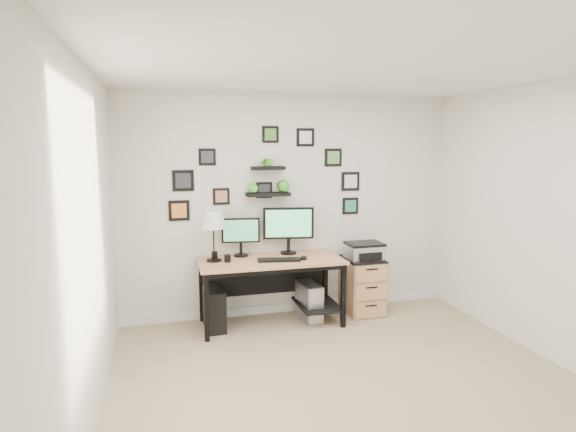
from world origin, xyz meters
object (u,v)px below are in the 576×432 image
object	(u,v)px
mug	(228,258)
table_lamp	(213,221)
pc_tower_black	(214,309)
file_cabinet	(362,285)
printer	(365,251)
desk	(273,269)
pc_tower_grey	(309,301)
monitor_right	(288,226)
monitor_left	(241,234)

from	to	relation	value
mug	table_lamp	bearing A→B (deg)	146.73
pc_tower_black	file_cabinet	distance (m)	1.79
printer	desk	bearing A→B (deg)	-178.16
pc_tower_grey	printer	bearing A→B (deg)	3.30
table_lamp	pc_tower_grey	size ratio (longest dim) A/B	1.24
mug	printer	xyz separation A→B (m)	(1.64, 0.07, -0.02)
table_lamp	pc_tower_black	xyz separation A→B (m)	(-0.02, -0.06, -0.97)
monitor_right	file_cabinet	world-z (taller)	monitor_right
monitor_left	file_cabinet	bearing A→B (deg)	-5.76
desk	mug	size ratio (longest dim) A/B	19.66
mug	pc_tower_black	distance (m)	0.59
monitor_right	mug	bearing A→B (deg)	-164.04
mug	pc_tower_black	world-z (taller)	mug
monitor_left	mug	bearing A→B (deg)	-128.64
desk	monitor_left	size ratio (longest dim) A/B	3.62
mug	file_cabinet	distance (m)	1.70
desk	file_cabinet	world-z (taller)	desk
monitor_right	table_lamp	distance (m)	0.90
pc_tower_grey	file_cabinet	world-z (taller)	file_cabinet
pc_tower_black	pc_tower_grey	world-z (taller)	pc_tower_black
monitor_right	monitor_left	bearing A→B (deg)	177.75
table_lamp	mug	bearing A→B (deg)	-33.27
monitor_right	mug	xyz separation A→B (m)	(-0.74, -0.21, -0.28)
monitor_right	file_cabinet	distance (m)	1.16
desk	monitor_right	bearing A→B (deg)	39.01
table_lamp	file_cabinet	size ratio (longest dim) A/B	0.83
monitor_right	pc_tower_black	xyz separation A→B (m)	(-0.90, -0.18, -0.85)
monitor_left	printer	world-z (taller)	monitor_left
monitor_left	mug	world-z (taller)	monitor_left
pc_tower_black	file_cabinet	xyz separation A→B (m)	(1.79, 0.06, 0.11)
monitor_right	pc_tower_grey	world-z (taller)	monitor_right
pc_tower_black	pc_tower_grey	size ratio (longest dim) A/B	1.01
monitor_left	pc_tower_black	size ratio (longest dim) A/B	0.98
pc_tower_black	printer	xyz separation A→B (m)	(1.80, 0.04, 0.54)
desk	table_lamp	xyz separation A→B (m)	(-0.65, 0.06, 0.57)
mug	file_cabinet	xyz separation A→B (m)	(1.63, 0.09, -0.46)
desk	monitor_right	world-z (taller)	monitor_right
mug	pc_tower_grey	bearing A→B (deg)	1.61
monitor_right	printer	world-z (taller)	monitor_right
monitor_right	table_lamp	size ratio (longest dim) A/B	1.06
desk	table_lamp	bearing A→B (deg)	174.93
monitor_right	printer	xyz separation A→B (m)	(0.90, -0.15, -0.31)
desk	pc_tower_grey	distance (m)	0.59
table_lamp	file_cabinet	distance (m)	1.96
desk	printer	xyz separation A→B (m)	(1.12, 0.04, 0.14)
monitor_left	pc_tower_grey	world-z (taller)	monitor_left
desk	mug	xyz separation A→B (m)	(-0.52, -0.03, 0.16)
table_lamp	mug	distance (m)	0.44
mug	file_cabinet	size ratio (longest dim) A/B	0.12
monitor_left	table_lamp	xyz separation A→B (m)	(-0.32, -0.15, 0.19)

